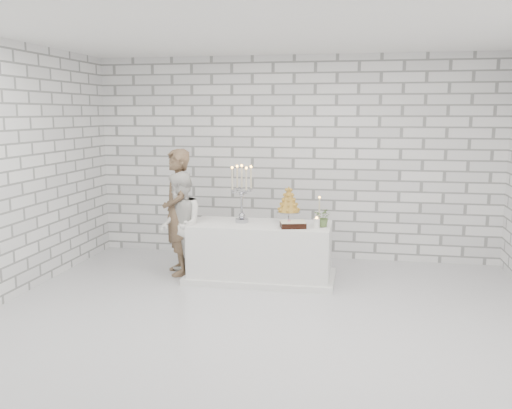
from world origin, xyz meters
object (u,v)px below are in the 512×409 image
at_px(candelabra, 242,194).
at_px(cake_table, 261,252).
at_px(groom, 177,212).
at_px(croquembouche, 289,205).
at_px(bride, 180,225).

bearing_deg(candelabra, cake_table, -7.18).
height_order(groom, candelabra, groom).
bearing_deg(candelabra, groom, 177.26).
height_order(cake_table, candelabra, candelabra).
height_order(cake_table, croquembouche, croquembouche).
xyz_separation_m(groom, candelabra, (0.89, -0.04, 0.28)).
distance_m(cake_table, croquembouche, 0.72).
distance_m(cake_table, bride, 1.11).
bearing_deg(croquembouche, groom, -178.63).
height_order(bride, croquembouche, bride).
bearing_deg(bride, groom, -177.36).
bearing_deg(croquembouche, bride, -171.24).
xyz_separation_m(candelabra, croquembouche, (0.60, 0.08, -0.14)).
bearing_deg(croquembouche, cake_table, -162.22).
relative_size(cake_table, croquembouche, 3.71).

